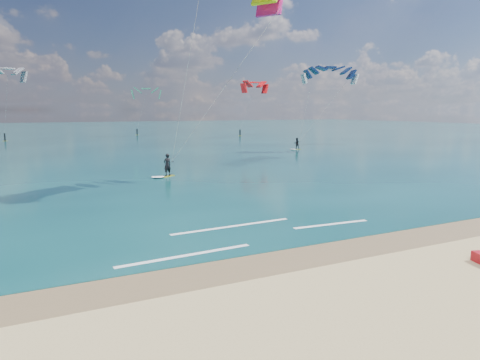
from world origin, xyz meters
name	(u,v)px	position (x,y,z in m)	size (l,w,h in m)	color
ground	(116,160)	(0.00, 40.00, 0.00)	(320.00, 320.00, 0.00)	tan
wet_sand_strip	(284,260)	(0.00, 3.00, 0.00)	(320.00, 2.40, 0.01)	brown
sea	(71,133)	(0.00, 104.00, 0.02)	(320.00, 200.00, 0.04)	#0A3439
kitesurfer_main	(206,64)	(4.49, 22.55, 9.36)	(12.86, 8.55, 18.05)	yellow
kitesurfer_far	(315,101)	(27.88, 40.35, 7.02)	(10.13, 5.49, 13.11)	yellow
shoreline_foam	(247,234)	(0.17, 6.56, 0.04)	(13.01, 3.61, 0.01)	white
distant_kites	(42,111)	(-6.65, 77.77, 5.57)	(82.72, 25.68, 12.78)	#FF1619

